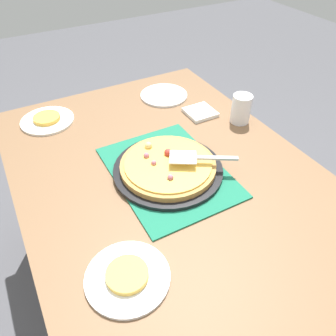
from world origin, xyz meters
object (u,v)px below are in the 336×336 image
plate_far_right (47,121)px  pizza_server (197,158)px  served_slice_left (127,274)px  pizza_pan (168,170)px  napkin_stack (200,112)px  served_slice_right (47,118)px  pizza (168,165)px  cup_far (241,109)px  plate_near_left (128,277)px  plate_side (164,95)px

plate_far_right → pizza_server: (-0.58, -0.38, 0.06)m
served_slice_left → pizza_server: size_ratio=0.50×
pizza_pan → plate_far_right: size_ratio=1.73×
pizza_pan → served_slice_left: 0.42m
plate_far_right → napkin_stack: (-0.26, -0.60, 0.00)m
pizza_pan → pizza_server: pizza_server is taller
pizza_pan → pizza_server: bearing=-120.6°
served_slice_right → pizza_server: (-0.58, -0.38, 0.05)m
pizza → served_slice_right: size_ratio=3.00×
pizza_pan → cup_far: (0.14, -0.42, 0.05)m
plate_near_left → plate_far_right: same height
pizza → plate_far_right: bearing=29.0°
plate_near_left → served_slice_left: served_slice_left is taller
plate_near_left → plate_side: (0.80, -0.53, 0.00)m
served_slice_left → pizza_server: bearing=-54.9°
pizza → napkin_stack: size_ratio=2.75×
pizza → pizza_server: (-0.05, -0.08, 0.04)m
napkin_stack → plate_far_right: bearing=66.8°
served_slice_left → served_slice_right: (0.84, 0.01, 0.00)m
cup_far → plate_far_right: bearing=61.6°
served_slice_right → pizza_pan: bearing=-151.0°
plate_far_right → pizza: bearing=-151.0°
pizza → pizza_server: size_ratio=1.50×
pizza → pizza_pan: bearing=-169.2°
plate_near_left → served_slice_right: size_ratio=2.00×
napkin_stack → served_slice_right: bearing=66.8°
cup_far → napkin_stack: 0.18m
plate_far_right → served_slice_right: size_ratio=2.00×
pizza_pan → served_slice_right: (0.53, 0.29, 0.01)m
served_slice_right → cup_far: (-0.39, -0.71, 0.04)m
pizza_pan → cup_far: 0.45m
pizza_pan → served_slice_left: bearing=137.3°
pizza_pan → served_slice_right: size_ratio=3.45×
cup_far → pizza_server: (-0.19, 0.34, 0.01)m
plate_far_right → plate_near_left: bearing=-179.6°
plate_side → served_slice_left: 0.96m
served_slice_left → served_slice_right: size_ratio=1.00×
pizza_pan → plate_near_left: (-0.31, 0.29, -0.01)m
pizza → pizza_server: pizza_server is taller
served_slice_left → napkin_stack: bearing=-45.6°
plate_side → pizza_pan: bearing=153.5°
plate_far_right → plate_side: (-0.04, -0.54, 0.00)m
pizza_pan → plate_far_right: (0.53, 0.29, -0.01)m
cup_far → plate_near_left: bearing=122.6°
plate_near_left → cup_far: size_ratio=1.83×
served_slice_right → plate_near_left: bearing=-179.6°
plate_far_right → served_slice_right: (0.00, 0.00, 0.01)m
served_slice_right → pizza: bearing=-151.0°
served_slice_right → pizza_server: pizza_server is taller
pizza_pan → pizza: bearing=10.8°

